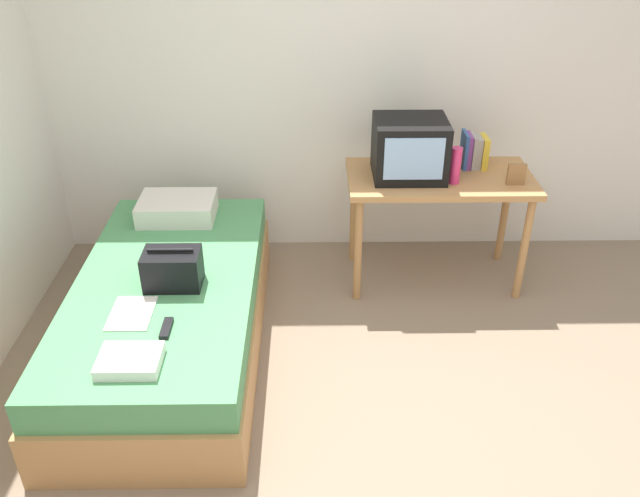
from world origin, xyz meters
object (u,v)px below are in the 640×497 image
object	(u,v)px
desk	(439,190)
remote_dark	(166,328)
pillow	(177,208)
tv	(410,148)
picture_frame	(516,174)
folded_towel	(130,361)
magazine	(132,313)
bed	(170,315)
handbag	(173,269)
remote_silver	(146,262)
book_row	(474,151)
water_bottle	(455,165)

from	to	relation	value
desk	remote_dark	bearing A→B (deg)	-141.61
pillow	tv	bearing A→B (deg)	1.31
desk	picture_frame	world-z (taller)	picture_frame
remote_dark	folded_towel	size ratio (longest dim) A/B	0.56
desk	picture_frame	xyz separation A→B (m)	(0.43, -0.14, 0.16)
pillow	magazine	size ratio (longest dim) A/B	1.64
tv	magazine	bearing A→B (deg)	-144.67
bed	picture_frame	xyz separation A→B (m)	(2.04, 0.60, 0.58)
bed	desk	bearing A→B (deg)	24.64
handbag	remote_silver	bearing A→B (deg)	132.68
handbag	remote_dark	bearing A→B (deg)	-85.47
pillow	magazine	bearing A→B (deg)	-93.06
desk	folded_towel	world-z (taller)	desk
book_row	magazine	distance (m)	2.32
desk	pillow	xyz separation A→B (m)	(-1.66, -0.03, -0.11)
bed	desk	size ratio (longest dim) A/B	1.72
pillow	remote_silver	bearing A→B (deg)	-98.76
remote_dark	remote_silver	size ratio (longest dim) A/B	1.08
pillow	handbag	xyz separation A→B (m)	(0.11, -0.77, 0.03)
picture_frame	pillow	size ratio (longest dim) A/B	0.28
pillow	remote_dark	distance (m)	1.18
water_bottle	magazine	bearing A→B (deg)	-151.63
desk	remote_silver	size ratio (longest dim) A/B	8.06
book_row	picture_frame	size ratio (longest dim) A/B	1.70
water_bottle	tv	bearing A→B (deg)	157.38
book_row	remote_dark	world-z (taller)	book_row
remote_silver	magazine	bearing A→B (deg)	-86.38
bed	desk	world-z (taller)	desk
picture_frame	folded_towel	size ratio (longest dim) A/B	0.48
magazine	folded_towel	xyz separation A→B (m)	(0.09, -0.39, 0.02)
desk	pillow	size ratio (longest dim) A/B	2.44
picture_frame	remote_silver	world-z (taller)	picture_frame
bed	book_row	size ratio (longest dim) A/B	8.73
remote_dark	remote_silver	world-z (taller)	same
water_bottle	folded_towel	bearing A→B (deg)	-141.33
bed	folded_towel	distance (m)	0.77
pillow	water_bottle	bearing A→B (deg)	-2.58
pillow	magazine	distance (m)	1.04
book_row	picture_frame	distance (m)	0.34
desk	magazine	size ratio (longest dim) A/B	4.00
magazine	remote_dark	bearing A→B (deg)	-33.69
remote_silver	remote_dark	bearing A→B (deg)	-69.39
water_bottle	folded_towel	distance (m)	2.19
book_row	water_bottle	bearing A→B (deg)	-123.98
book_row	handbag	distance (m)	2.03
handbag	folded_towel	size ratio (longest dim) A/B	1.07
handbag	book_row	bearing A→B (deg)	27.98
bed	pillow	bearing A→B (deg)	93.87
folded_towel	magazine	bearing A→B (deg)	102.51
magazine	folded_towel	bearing A→B (deg)	-77.49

